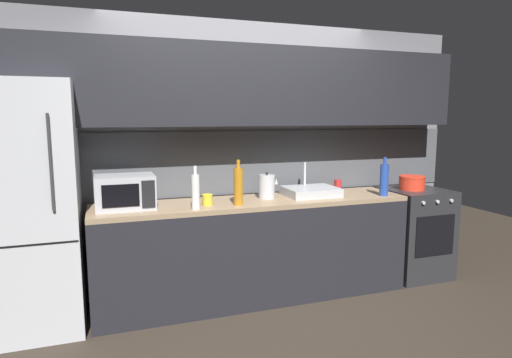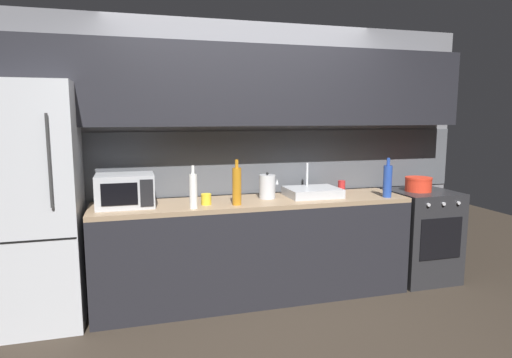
% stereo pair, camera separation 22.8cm
% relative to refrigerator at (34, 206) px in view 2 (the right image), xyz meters
% --- Properties ---
extents(ground_plane, '(10.00, 10.00, 0.00)m').
position_rel_refrigerator_xyz_m(ground_plane, '(1.78, -0.90, -0.95)').
color(ground_plane, '#2D261E').
extents(back_wall, '(4.53, 0.44, 2.50)m').
position_rel_refrigerator_xyz_m(back_wall, '(1.78, 0.30, 0.60)').
color(back_wall, slate).
rests_on(back_wall, ground).
extents(counter_run, '(2.79, 0.60, 0.90)m').
position_rel_refrigerator_xyz_m(counter_run, '(1.78, 0.00, -0.50)').
color(counter_run, black).
rests_on(counter_run, ground).
extents(refrigerator, '(0.68, 0.69, 1.90)m').
position_rel_refrigerator_xyz_m(refrigerator, '(0.00, 0.00, 0.00)').
color(refrigerator, '#B7BABF').
rests_on(refrigerator, ground).
extents(oven_range, '(0.60, 0.62, 0.90)m').
position_rel_refrigerator_xyz_m(oven_range, '(3.51, -0.00, -0.50)').
color(oven_range, '#232326').
rests_on(oven_range, ground).
extents(microwave, '(0.46, 0.35, 0.27)m').
position_rel_refrigerator_xyz_m(microwave, '(0.68, 0.02, 0.09)').
color(microwave, '#A8AAAF').
rests_on(microwave, counter_run).
extents(sink_basin, '(0.48, 0.38, 0.30)m').
position_rel_refrigerator_xyz_m(sink_basin, '(2.34, 0.03, -0.01)').
color(sink_basin, '#ADAFB5').
rests_on(sink_basin, counter_run).
extents(kettle, '(0.18, 0.15, 0.24)m').
position_rel_refrigerator_xyz_m(kettle, '(1.91, 0.05, 0.06)').
color(kettle, '#B7BABF').
rests_on(kettle, counter_run).
extents(wine_bottle_blue, '(0.08, 0.08, 0.36)m').
position_rel_refrigerator_xyz_m(wine_bottle_blue, '(2.98, -0.19, 0.10)').
color(wine_bottle_blue, '#234299').
rests_on(wine_bottle_blue, counter_run).
extents(wine_bottle_amber, '(0.08, 0.08, 0.38)m').
position_rel_refrigerator_xyz_m(wine_bottle_amber, '(1.58, -0.16, 0.11)').
color(wine_bottle_amber, '#B27019').
rests_on(wine_bottle_amber, counter_run).
extents(wine_bottle_white, '(0.06, 0.06, 0.35)m').
position_rel_refrigerator_xyz_m(wine_bottle_white, '(1.21, -0.20, 0.10)').
color(wine_bottle_white, silver).
rests_on(wine_bottle_white, counter_run).
extents(mug_yellow, '(0.09, 0.09, 0.09)m').
position_rel_refrigerator_xyz_m(mug_yellow, '(1.33, -0.08, -0.00)').
color(mug_yellow, gold).
rests_on(mug_yellow, counter_run).
extents(mug_red, '(0.07, 0.07, 0.11)m').
position_rel_refrigerator_xyz_m(mug_red, '(2.73, 0.21, 0.00)').
color(mug_red, '#A82323').
rests_on(mug_red, counter_run).
extents(cooking_pot, '(0.26, 0.26, 0.14)m').
position_rel_refrigerator_xyz_m(cooking_pot, '(3.46, 0.00, 0.02)').
color(cooking_pot, red).
rests_on(cooking_pot, oven_range).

